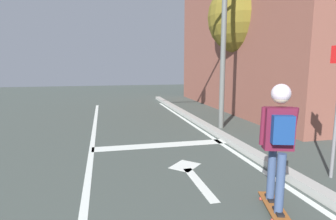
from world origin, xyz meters
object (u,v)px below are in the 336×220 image
roadside_tree (245,17)px  traffic_signal_mast (190,4)px  skateboard (274,206)px  skater (279,131)px

roadside_tree → traffic_signal_mast: bearing=-142.4°
skateboard → traffic_signal_mast: traffic_signal_mast is taller
skateboard → skater: (-0.00, -0.02, 1.06)m
skateboard → traffic_signal_mast: bearing=86.4°
skater → roadside_tree: 8.42m
skateboard → roadside_tree: (3.29, 7.24, 3.76)m
skater → roadside_tree: roadside_tree is taller
skater → traffic_signal_mast: (0.32, 4.96, 2.60)m
skater → traffic_signal_mast: traffic_signal_mast is taller
traffic_signal_mast → skater: bearing=-93.7°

